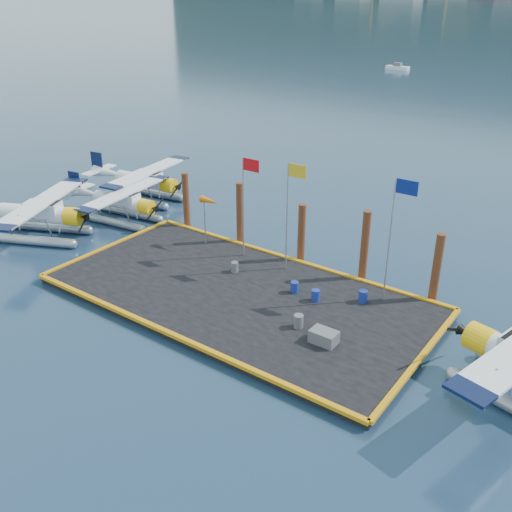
{
  "coord_description": "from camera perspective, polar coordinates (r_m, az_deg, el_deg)",
  "views": [
    {
      "loc": [
        16.23,
        -20.69,
        15.02
      ],
      "look_at": [
        -0.29,
        2.0,
        1.66
      ],
      "focal_mm": 40.0,
      "sensor_mm": 36.0,
      "label": 1
    }
  ],
  "objects": [
    {
      "name": "ground",
      "position": [
        30.28,
        -1.79,
        -4.29
      ],
      "size": [
        4000.0,
        4000.0,
        0.0
      ],
      "primitive_type": "plane",
      "color": "#18314A",
      "rests_on": "ground"
    },
    {
      "name": "dock",
      "position": [
        30.18,
        -1.8,
        -3.96
      ],
      "size": [
        20.0,
        10.0,
        0.4
      ],
      "primitive_type": "cube",
      "color": "black",
      "rests_on": "ground"
    },
    {
      "name": "dock_bumpers",
      "position": [
        30.04,
        -1.8,
        -3.48
      ],
      "size": [
        20.25,
        10.25,
        0.18
      ],
      "primitive_type": null,
      "color": "orange",
      "rests_on": "dock"
    },
    {
      "name": "seaplane_a",
      "position": [
        39.47,
        -20.9,
        3.72
      ],
      "size": [
        9.04,
        9.46,
        3.48
      ],
      "rotation": [
        0.0,
        0.0,
        -1.13
      ],
      "color": "#959AA3",
      "rests_on": "ground"
    },
    {
      "name": "seaplane_b",
      "position": [
        40.72,
        -13.24,
        5.1
      ],
      "size": [
        7.74,
        8.52,
        3.01
      ],
      "rotation": [
        0.0,
        0.0,
        -1.43
      ],
      "color": "#959AA3",
      "rests_on": "ground"
    },
    {
      "name": "seaplane_c",
      "position": [
        44.5,
        -11.08,
        7.18
      ],
      "size": [
        8.33,
        9.16,
        3.24
      ],
      "rotation": [
        0.0,
        0.0,
        -1.43
      ],
      "color": "#959AA3",
      "rests_on": "ground"
    },
    {
      "name": "drum_0",
      "position": [
        32.05,
        -2.13,
        -1.1
      ],
      "size": [
        0.42,
        0.42,
        0.59
      ],
      "primitive_type": "cylinder",
      "color": "#535357",
      "rests_on": "dock"
    },
    {
      "name": "drum_1",
      "position": [
        27.05,
        4.27,
        -6.52
      ],
      "size": [
        0.46,
        0.46,
        0.65
      ],
      "primitive_type": "cylinder",
      "color": "#535357",
      "rests_on": "dock"
    },
    {
      "name": "drum_2",
      "position": [
        29.29,
        5.98,
        -3.93
      ],
      "size": [
        0.44,
        0.44,
        0.62
      ],
      "primitive_type": "cylinder",
      "color": "navy",
      "rests_on": "dock"
    },
    {
      "name": "drum_4",
      "position": [
        29.52,
        10.65,
        -3.98
      ],
      "size": [
        0.46,
        0.46,
        0.65
      ],
      "primitive_type": "cylinder",
      "color": "navy",
      "rests_on": "dock"
    },
    {
      "name": "drum_5",
      "position": [
        29.97,
        3.88,
        -3.13
      ],
      "size": [
        0.44,
        0.44,
        0.61
      ],
      "primitive_type": "cylinder",
      "color": "navy",
      "rests_on": "dock"
    },
    {
      "name": "crate",
      "position": [
        26.09,
        6.8,
        -8.02
      ],
      "size": [
        1.21,
        0.81,
        0.61
      ],
      "primitive_type": "cube",
      "color": "#535357",
      "rests_on": "dock"
    },
    {
      "name": "flagpole_red",
      "position": [
        32.49,
        -1.0,
        6.37
      ],
      "size": [
        1.14,
        0.08,
        6.0
      ],
      "color": "#9998A1",
      "rests_on": "dock"
    },
    {
      "name": "flagpole_yellow",
      "position": [
        30.84,
        3.47,
        5.49
      ],
      "size": [
        1.14,
        0.08,
        6.2
      ],
      "color": "#9998A1",
      "rests_on": "dock"
    },
    {
      "name": "flagpole_blue",
      "position": [
        28.24,
        13.76,
        3.23
      ],
      "size": [
        1.14,
        0.08,
        6.5
      ],
      "color": "#9998A1",
      "rests_on": "dock"
    },
    {
      "name": "windsock",
      "position": [
        34.5,
        -4.63,
        5.39
      ],
      "size": [
        1.4,
        0.44,
        3.12
      ],
      "color": "#9998A1",
      "rests_on": "dock"
    },
    {
      "name": "piling_0",
      "position": [
        38.23,
        -7.0,
        5.36
      ],
      "size": [
        0.44,
        0.44,
        4.0
      ],
      "primitive_type": "cylinder",
      "color": "#4F2516",
      "rests_on": "ground"
    },
    {
      "name": "piling_1",
      "position": [
        35.45,
        -1.62,
        4.08
      ],
      "size": [
        0.44,
        0.44,
        4.2
      ],
      "primitive_type": "cylinder",
      "color": "#4F2516",
      "rests_on": "ground"
    },
    {
      "name": "piling_2",
      "position": [
        33.17,
        4.57,
        2.08
      ],
      "size": [
        0.44,
        0.44,
        3.8
      ],
      "primitive_type": "cylinder",
      "color": "#4F2516",
      "rests_on": "ground"
    },
    {
      "name": "piling_3",
      "position": [
        31.37,
        10.79,
        0.76
      ],
      "size": [
        0.44,
        0.44,
        4.3
      ],
      "primitive_type": "cylinder",
      "color": "#4F2516",
      "rests_on": "ground"
    },
    {
      "name": "piling_4",
      "position": [
        30.16,
        17.58,
        -1.39
      ],
      "size": [
        0.44,
        0.44,
        4.0
      ],
      "primitive_type": "cylinder",
      "color": "#4F2516",
      "rests_on": "ground"
    }
  ]
}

